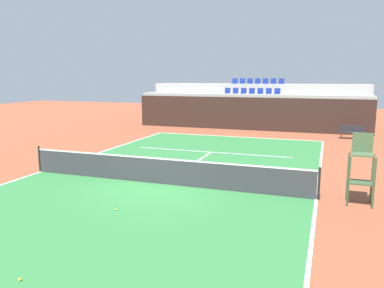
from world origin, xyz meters
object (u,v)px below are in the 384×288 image
object	(u,v)px
tennis_net	(161,171)
player_bench	(352,131)
tennis_ball_0	(20,279)
tennis_ball_1	(116,209)
umpire_chair	(361,167)

from	to	relation	value
tennis_net	player_bench	world-z (taller)	tennis_net
tennis_net	tennis_ball_0	world-z (taller)	tennis_net
tennis_ball_1	umpire_chair	bearing A→B (deg)	24.56
tennis_ball_1	tennis_ball_0	bearing A→B (deg)	-85.45
player_bench	tennis_ball_0	bearing A→B (deg)	-108.35
player_bench	tennis_net	bearing A→B (deg)	-117.60
tennis_net	tennis_ball_1	world-z (taller)	tennis_net
tennis_net	tennis_ball_1	size ratio (longest dim) A/B	167.88
player_bench	tennis_ball_1	world-z (taller)	player_bench
tennis_net	tennis_ball_0	xyz separation A→B (m)	(0.24, -7.14, -0.47)
tennis_net	player_bench	bearing A→B (deg)	62.40
umpire_chair	tennis_ball_1	distance (m)	7.55
tennis_ball_0	tennis_ball_1	distance (m)	4.11
tennis_ball_0	player_bench	bearing A→B (deg)	71.65
tennis_net	tennis_ball_1	xyz separation A→B (m)	(-0.09, -3.05, -0.47)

